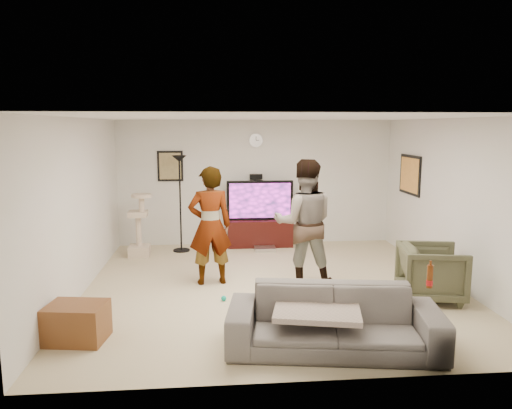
{
  "coord_description": "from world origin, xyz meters",
  "views": [
    {
      "loc": [
        -0.86,
        -6.92,
        2.38
      ],
      "look_at": [
        -0.22,
        0.2,
        1.22
      ],
      "focal_mm": 33.94,
      "sensor_mm": 36.0,
      "label": 1
    }
  ],
  "objects": [
    {
      "name": "floor",
      "position": [
        0.0,
        0.0,
        -0.01
      ],
      "size": [
        5.5,
        5.5,
        0.02
      ],
      "primitive_type": "cube",
      "color": "tan",
      "rests_on": "ground"
    },
    {
      "name": "ceiling",
      "position": [
        0.0,
        0.0,
        2.51
      ],
      "size": [
        5.5,
        5.5,
        0.02
      ],
      "primitive_type": "cube",
      "color": "white",
      "rests_on": "wall_back"
    },
    {
      "name": "wall_back",
      "position": [
        0.0,
        2.75,
        1.25
      ],
      "size": [
        5.5,
        0.04,
        2.5
      ],
      "primitive_type": "cube",
      "color": "silver",
      "rests_on": "floor"
    },
    {
      "name": "wall_front",
      "position": [
        0.0,
        -2.75,
        1.25
      ],
      "size": [
        5.5,
        0.04,
        2.5
      ],
      "primitive_type": "cube",
      "color": "silver",
      "rests_on": "floor"
    },
    {
      "name": "wall_left",
      "position": [
        -2.75,
        0.0,
        1.25
      ],
      "size": [
        0.04,
        5.5,
        2.5
      ],
      "primitive_type": "cube",
      "color": "silver",
      "rests_on": "floor"
    },
    {
      "name": "wall_right",
      "position": [
        2.75,
        0.0,
        1.25
      ],
      "size": [
        0.04,
        5.5,
        2.5
      ],
      "primitive_type": "cube",
      "color": "silver",
      "rests_on": "floor"
    },
    {
      "name": "wall_clock",
      "position": [
        0.0,
        2.72,
        2.1
      ],
      "size": [
        0.26,
        0.04,
        0.26
      ],
      "primitive_type": "cylinder",
      "rotation": [
        1.57,
        0.0,
        0.0
      ],
      "color": "white",
      "rests_on": "wall_back"
    },
    {
      "name": "wall_speaker",
      "position": [
        0.0,
        2.69,
        1.38
      ],
      "size": [
        0.25,
        0.1,
        0.1
      ],
      "primitive_type": "cube",
      "color": "black",
      "rests_on": "wall_back"
    },
    {
      "name": "picture_back",
      "position": [
        -1.7,
        2.73,
        1.6
      ],
      "size": [
        0.42,
        0.03,
        0.52
      ],
      "primitive_type": "cube",
      "color": "#8B7B51",
      "rests_on": "wall_back"
    },
    {
      "name": "picture_right",
      "position": [
        2.73,
        1.6,
        1.5
      ],
      "size": [
        0.03,
        0.78,
        0.62
      ],
      "primitive_type": "cube",
      "color": "gold",
      "rests_on": "wall_right"
    },
    {
      "name": "tv_stand",
      "position": [
        0.06,
        2.5,
        0.27
      ],
      "size": [
        1.29,
        0.45,
        0.54
      ],
      "primitive_type": "cube",
      "color": "black",
      "rests_on": "floor"
    },
    {
      "name": "console_box",
      "position": [
        0.12,
        2.11,
        0.04
      ],
      "size": [
        0.4,
        0.3,
        0.07
      ],
      "primitive_type": "cube",
      "color": "#BDBDBD",
      "rests_on": "floor"
    },
    {
      "name": "tv",
      "position": [
        0.06,
        2.5,
        0.93
      ],
      "size": [
        1.31,
        0.08,
        0.78
      ],
      "primitive_type": "cube",
      "color": "black",
      "rests_on": "tv_stand"
    },
    {
      "name": "tv_screen",
      "position": [
        0.06,
        2.46,
        0.93
      ],
      "size": [
        1.21,
        0.01,
        0.69
      ],
      "primitive_type": "cube",
      "color": "#E127CF",
      "rests_on": "tv"
    },
    {
      "name": "floor_lamp",
      "position": [
        -1.49,
        2.24,
        0.92
      ],
      "size": [
        0.32,
        0.32,
        1.83
      ],
      "primitive_type": "cylinder",
      "color": "black",
      "rests_on": "floor"
    },
    {
      "name": "cat_tree",
      "position": [
        -2.24,
        1.93,
        0.59
      ],
      "size": [
        0.38,
        0.38,
        1.17
      ],
      "primitive_type": "cube",
      "rotation": [
        0.0,
        0.0,
        0.02
      ],
      "color": "beige",
      "rests_on": "floor"
    },
    {
      "name": "person_left",
      "position": [
        -0.91,
        0.24,
        0.9
      ],
      "size": [
        0.71,
        0.52,
        1.8
      ],
      "primitive_type": "imported",
      "rotation": [
        0.0,
        0.0,
        3.29
      ],
      "color": "#979797",
      "rests_on": "floor"
    },
    {
      "name": "person_right",
      "position": [
        0.49,
        0.06,
        0.95
      ],
      "size": [
        0.99,
        0.81,
        1.9
      ],
      "primitive_type": "imported",
      "rotation": [
        0.0,
        0.0,
        3.04
      ],
      "color": "#4A52A4",
      "rests_on": "floor"
    },
    {
      "name": "sofa",
      "position": [
        0.41,
        -2.11,
        0.33
      ],
      "size": [
        2.37,
        1.21,
        0.66
      ],
      "primitive_type": "imported",
      "rotation": [
        0.0,
        0.0,
        -0.15
      ],
      "color": "#5A5551",
      "rests_on": "floor"
    },
    {
      "name": "throw_blanket",
      "position": [
        0.22,
        -2.11,
        0.45
      ],
      "size": [
        1.03,
        0.88,
        0.06
      ],
      "primitive_type": "cube",
      "rotation": [
        0.0,
        0.0,
        -0.22
      ],
      "color": "#A59184",
      "rests_on": "sofa"
    },
    {
      "name": "beer_bottle",
      "position": [
        1.45,
        -2.11,
        0.78
      ],
      "size": [
        0.06,
        0.06,
        0.25
      ],
      "primitive_type": "cylinder",
      "color": "#5B2507",
      "rests_on": "sofa"
    },
    {
      "name": "armchair",
      "position": [
        2.13,
        -0.73,
        0.38
      ],
      "size": [
        0.98,
        0.96,
        0.77
      ],
      "primitive_type": "imported",
      "rotation": [
        0.0,
        0.0,
        1.38
      ],
      "color": "#43442F",
      "rests_on": "floor"
    },
    {
      "name": "side_table",
      "position": [
        -2.4,
        -1.65,
        0.21
      ],
      "size": [
        0.7,
        0.56,
        0.42
      ],
      "primitive_type": "cube",
      "rotation": [
        0.0,
        0.0,
        -0.15
      ],
      "color": "#5C3318",
      "rests_on": "floor"
    },
    {
      "name": "toy_ball",
      "position": [
        -0.74,
        -0.55,
        0.04
      ],
      "size": [
        0.07,
        0.07,
        0.07
      ],
      "primitive_type": "sphere",
      "color": "#0A9C83",
      "rests_on": "floor"
    }
  ]
}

